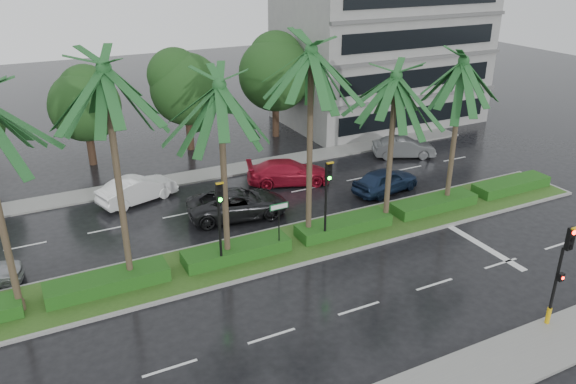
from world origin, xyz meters
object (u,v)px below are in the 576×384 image
car_grey (404,147)px  car_white (137,189)px  street_sign (279,215)px  car_blue (385,180)px  car_darkgrey (238,203)px  car_red (288,172)px  signal_median_left (220,213)px  signal_near (560,272)px

car_grey → car_white: bearing=111.4°
street_sign → car_blue: bearing=23.6°
car_darkgrey → car_blue: 9.34m
car_red → car_white: bearing=99.0°
car_darkgrey → car_blue: (9.30, -0.90, -0.02)m
street_sign → car_white: street_sign is taller
street_sign → car_grey: size_ratio=0.60×
signal_median_left → car_grey: (17.02, 8.71, -2.28)m
car_white → car_red: size_ratio=0.89×
car_red → car_grey: 9.55m
car_white → car_darkgrey: bearing=-152.6°
car_red → car_blue: 6.06m
car_darkgrey → car_red: bearing=-48.5°
signal_median_left → car_red: bearing=47.1°
car_blue → street_sign: bearing=103.7°
car_grey → car_blue: bearing=157.0°
car_blue → car_darkgrey: bearing=74.5°
street_sign → car_red: bearing=60.4°
street_sign → car_red: size_ratio=0.50×
signal_median_left → car_white: signal_median_left is taller
signal_near → car_grey: bearing=69.1°
car_blue → car_grey: 6.66m
car_red → car_grey: size_ratio=1.20×
street_sign → car_grey: 16.47m
signal_median_left → car_white: (-1.66, 9.57, -2.23)m
street_sign → car_blue: (9.14, 4.00, -1.37)m
car_darkgrey → car_blue: bearing=-86.8°
signal_median_left → street_sign: 3.13m
car_grey → car_darkgrey: bearing=128.5°
car_red → car_blue: size_ratio=1.18×
car_red → signal_near: bearing=-153.6°
car_white → car_darkgrey: (4.50, -4.49, 0.01)m
street_sign → car_white: size_ratio=0.56×
signal_near → car_darkgrey: 16.50m
signal_median_left → car_red: size_ratio=0.84×
car_red → car_darkgrey: bearing=141.1°
car_darkgrey → car_white: bearing=53.8°
signal_near → car_red: size_ratio=0.84×
signal_median_left → car_white: 9.96m
car_darkgrey → car_red: (4.64, 2.98, -0.02)m
car_white → signal_near: bearing=-166.5°
car_white → car_blue: size_ratio=1.05×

